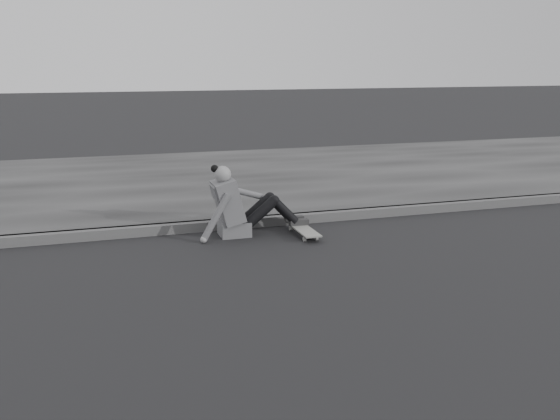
{
  "coord_description": "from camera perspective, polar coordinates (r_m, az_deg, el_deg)",
  "views": [
    {
      "loc": [
        -5.09,
        -4.89,
        2.07
      ],
      "look_at": [
        -3.12,
        1.35,
        0.5
      ],
      "focal_mm": 40.0,
      "sensor_mm": 36.0,
      "label": 1
    }
  ],
  "objects": [
    {
      "name": "skateboard",
      "position": [
        7.58,
        2.13,
        -1.79
      ],
      "size": [
        0.2,
        0.78,
        0.09
      ],
      "color": "gray",
      "rests_on": "ground"
    },
    {
      "name": "sidewalk",
      "position": [
        11.83,
        8.27,
        3.57
      ],
      "size": [
        24.0,
        6.0,
        0.12
      ],
      "primitive_type": "cube",
      "color": "#313131",
      "rests_on": "ground"
    },
    {
      "name": "seated_woman",
      "position": [
        7.54,
        -3.75,
        0.36
      ],
      "size": [
        1.38,
        0.46,
        0.88
      ],
      "color": "#575759",
      "rests_on": "ground"
    },
    {
      "name": "curb",
      "position": [
        9.25,
        16.35,
        0.4
      ],
      "size": [
        24.0,
        0.16,
        0.12
      ],
      "primitive_type": "cube",
      "color": "#494949",
      "rests_on": "ground"
    }
  ]
}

